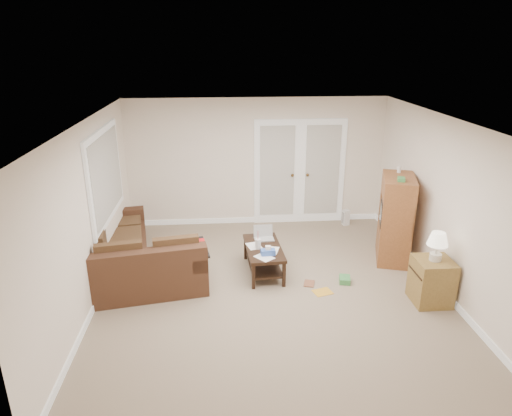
{
  "coord_description": "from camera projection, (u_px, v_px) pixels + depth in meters",
  "views": [
    {
      "loc": [
        -0.7,
        -5.88,
        3.49
      ],
      "look_at": [
        -0.18,
        0.59,
        1.1
      ],
      "focal_mm": 32.0,
      "sensor_mm": 36.0,
      "label": 1
    }
  ],
  "objects": [
    {
      "name": "baseboards",
      "position": [
        272.0,
        288.0,
        6.74
      ],
      "size": [
        5.0,
        5.5,
        0.1
      ],
      "primitive_type": null,
      "color": "white",
      "rests_on": "floor"
    },
    {
      "name": "floor_book",
      "position": [
        304.0,
        283.0,
        6.96
      ],
      "size": [
        0.21,
        0.25,
        0.02
      ],
      "primitive_type": "imported",
      "rotation": [
        0.0,
        0.0,
        -0.29
      ],
      "color": "brown",
      "rests_on": "floor"
    },
    {
      "name": "french_doors",
      "position": [
        300.0,
        173.0,
        9.01
      ],
      "size": [
        1.8,
        0.05,
        2.13
      ],
      "color": "white",
      "rests_on": "floor"
    },
    {
      "name": "tv_armoire",
      "position": [
        395.0,
        218.0,
        7.54
      ],
      "size": [
        0.73,
        1.0,
        1.54
      ],
      "rotation": [
        0.0,
        0.0,
        -0.3
      ],
      "color": "brown",
      "rests_on": "floor"
    },
    {
      "name": "wall_left",
      "position": [
        88.0,
        217.0,
        6.14
      ],
      "size": [
        0.02,
        5.5,
        2.5
      ],
      "primitive_type": "cube",
      "color": "white",
      "rests_on": "floor"
    },
    {
      "name": "side_cabinet",
      "position": [
        432.0,
        278.0,
        6.36
      ],
      "size": [
        0.5,
        0.5,
        1.06
      ],
      "rotation": [
        0.0,
        0.0,
        -0.0
      ],
      "color": "olive",
      "rests_on": "floor"
    },
    {
      "name": "coffee_table",
      "position": [
        264.0,
        258.0,
        7.25
      ],
      "size": [
        0.6,
        1.11,
        0.74
      ],
      "rotation": [
        0.0,
        0.0,
        0.06
      ],
      "color": "black",
      "rests_on": "floor"
    },
    {
      "name": "wall_back",
      "position": [
        257.0,
        162.0,
        8.9
      ],
      "size": [
        5.0,
        0.02,
        2.5
      ],
      "primitive_type": "cube",
      "color": "white",
      "rests_on": "floor"
    },
    {
      "name": "ceiling",
      "position": [
        274.0,
        122.0,
        5.9
      ],
      "size": [
        5.0,
        5.5,
        0.02
      ],
      "primitive_type": "cube",
      "color": "silver",
      "rests_on": "wall_back"
    },
    {
      "name": "floor_greenbox",
      "position": [
        345.0,
        280.0,
        6.99
      ],
      "size": [
        0.2,
        0.25,
        0.09
      ],
      "primitive_type": "cube",
      "rotation": [
        0.0,
        0.0,
        -0.21
      ],
      "color": "#3F8B45",
      "rests_on": "floor"
    },
    {
      "name": "space_heater",
      "position": [
        346.0,
        218.0,
        9.13
      ],
      "size": [
        0.15,
        0.13,
        0.31
      ],
      "primitive_type": "cube",
      "rotation": [
        0.0,
        0.0,
        0.25
      ],
      "color": "silver",
      "rests_on": "floor"
    },
    {
      "name": "window_left",
      "position": [
        106.0,
        175.0,
        6.98
      ],
      "size": [
        0.05,
        1.92,
        1.42
      ],
      "color": "white",
      "rests_on": "wall_left"
    },
    {
      "name": "wall_right",
      "position": [
        446.0,
        207.0,
        6.51
      ],
      "size": [
        0.02,
        5.5,
        2.5
      ],
      "primitive_type": "cube",
      "color": "white",
      "rests_on": "floor"
    },
    {
      "name": "sectional_sofa",
      "position": [
        131.0,
        256.0,
        7.17
      ],
      "size": [
        2.1,
        2.65,
        0.79
      ],
      "rotation": [
        0.0,
        0.0,
        0.17
      ],
      "color": "#492C1C",
      "rests_on": "floor"
    },
    {
      "name": "floor_magazine",
      "position": [
        323.0,
        292.0,
        6.72
      ],
      "size": [
        0.32,
        0.28,
        0.01
      ],
      "primitive_type": "cube",
      "rotation": [
        0.0,
        0.0,
        0.29
      ],
      "color": "gold",
      "rests_on": "floor"
    },
    {
      "name": "floor",
      "position": [
        272.0,
        291.0,
        6.76
      ],
      "size": [
        5.5,
        5.5,
        0.0
      ],
      "primitive_type": "plane",
      "color": "gray",
      "rests_on": "ground"
    },
    {
      "name": "wall_front",
      "position": [
        310.0,
        330.0,
        3.76
      ],
      "size": [
        5.0,
        0.02,
        2.5
      ],
      "primitive_type": "cube",
      "color": "white",
      "rests_on": "floor"
    }
  ]
}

